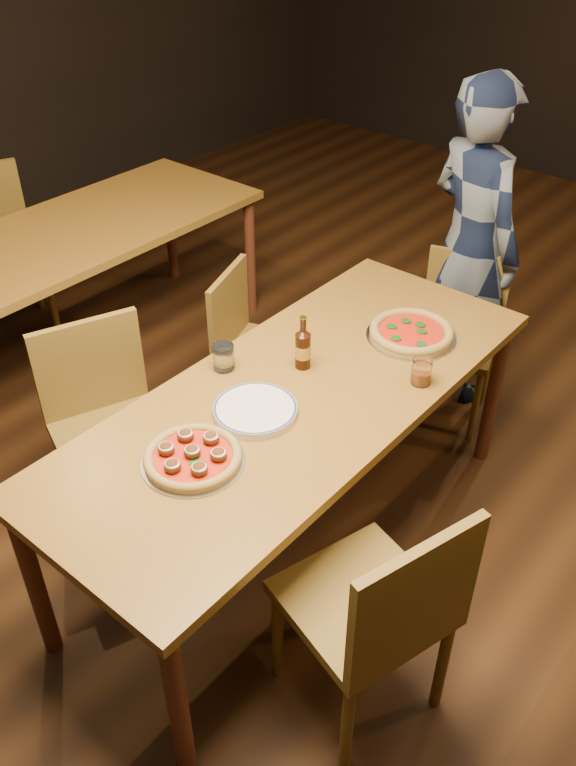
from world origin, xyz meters
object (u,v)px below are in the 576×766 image
Objects in this scene: table_main at (297,409)px; chair_main_e at (363,600)px; water_glass at (224,357)px; diner at (471,245)px; pizza_margherita at (411,332)px; beer_bottle at (303,350)px; amber_glass at (421,372)px; pizza_meatball at (193,456)px; table_left at (71,244)px; chair_end at (453,341)px; chair_main_nw at (113,436)px; chair_main_sw at (266,351)px; plate_stack at (255,410)px.

table_main is 2.13× the size of chair_main_e.
water_glass is 0.06× the size of diner.
pizza_margherita is at bearing -137.32° from chair_main_e.
beer_bottle reaches higher than water_glass.
pizza_meatball is at bearing -111.71° from amber_glass.
table_left is (-1.70, 0.30, 0.00)m from table_main.
chair_main_e is 0.60× the size of diner.
chair_end is (-0.54, 1.51, -0.06)m from chair_main_e.
chair_main_nw is 2.78× the size of pizza_meatball.
table_main is 6.14× the size of pizza_meatball.
amber_glass reaches higher than chair_main_sw.
chair_main_e is 2.89× the size of pizza_meatball.
table_left is 2.38m from chair_main_e.
beer_bottle reaches higher than plate_stack.
pizza_margherita is (0.73, 0.93, 0.32)m from chair_main_nw.
chair_main_e is (2.27, -0.69, -0.21)m from table_left.
pizza_margherita is (0.11, 0.56, 0.09)m from table_main.
chair_main_e is at bearing -64.05° from pizza_margherita.
diner is at bearing -50.75° from chair_main_sw.
water_glass is at bearing -169.52° from table_main.
water_glass is 0.71m from amber_glass.
water_glass is at bearing 122.84° from pizza_meatball.
beer_bottle is (-0.66, 0.52, 0.35)m from chair_main_e.
beer_bottle is at bearing 41.71° from water_glass.
chair_main_sw is at bearing 144.25° from beer_bottle.
chair_end is at bearing -64.39° from chair_main_sw.
water_glass is (-0.21, -0.19, -0.03)m from beer_bottle.
table_main is 1.16m from chair_end.
amber_glass is at bearing -120.62° from chair_main_sw.
table_main is 5.75× the size of pizza_margherita.
chair_main_e is 4.54× the size of beer_bottle.
water_glass is at bearing 103.11° from diner.
water_glass is (-0.87, 0.33, 0.33)m from chair_main_e.
chair_main_sw is 1.46m from chair_main_e.
chair_main_nw is 0.87m from chair_main_sw.
pizza_meatball is at bearing -84.30° from beer_bottle.
diner is (0.55, 1.73, 0.33)m from chair_main_nw.
chair_end is at bearing 25.49° from table_left.
table_main is 2.21× the size of chair_main_nw.
chair_main_sw reaches higher than table_left.
pizza_margherita is (-0.46, 0.94, 0.30)m from chair_main_e.
chair_main_nw is at bearing -131.32° from chair_end.
pizza_margherita is at bearing -16.95° from chair_main_nw.
diner is at bearing 3.74° from chair_main_nw.
amber_glass is at bearing 26.36° from beer_bottle.
table_main is 0.58m from pizza_margherita.
table_main is 1.73m from table_left.
table_left is 2.43× the size of chair_end.
diner is at bearing 102.69° from pizza_margherita.
chair_main_sw is at bearing 19.54° from chair_main_nw.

